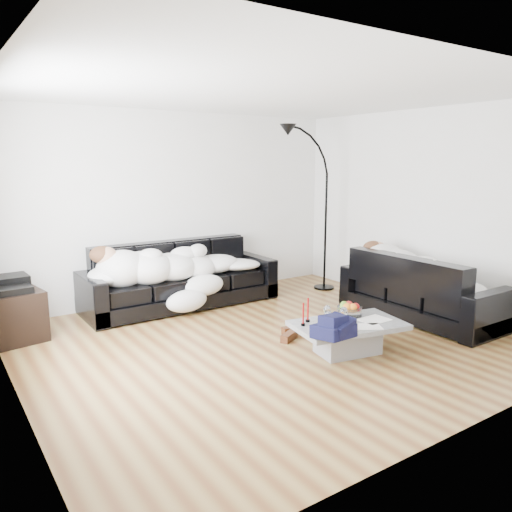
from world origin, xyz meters
TOP-DOWN VIEW (x-y plane):
  - ground at (0.00, 0.00)m, footprint 5.00×5.00m
  - wall_back at (0.00, 2.25)m, footprint 5.00×0.02m
  - wall_left at (-2.50, 0.00)m, footprint 0.02×4.50m
  - wall_right at (2.50, 0.00)m, footprint 0.02×4.50m
  - ceiling at (0.00, 0.00)m, footprint 5.00×5.00m
  - sofa_back at (-0.20, 1.80)m, footprint 2.59×0.90m
  - sofa_right at (2.04, -0.34)m, footprint 0.86×2.00m
  - sleeper_back at (-0.20, 1.75)m, footprint 2.19×0.76m
  - sleeper_right at (2.04, -0.34)m, footprint 0.72×1.72m
  - teal_cushion at (1.98, 0.28)m, footprint 0.42×0.38m
  - coffee_table at (0.45, -0.70)m, footprint 1.21×0.84m
  - fruit_bowl at (0.62, -0.54)m, footprint 0.28×0.28m
  - wine_glass_a at (0.26, -0.59)m, footprint 0.10×0.10m
  - wine_glass_b at (0.19, -0.70)m, footprint 0.08×0.08m
  - wine_glass_c at (0.36, -0.72)m, footprint 0.08×0.08m
  - candle_left at (0.02, -0.51)m, footprint 0.05×0.05m
  - candle_right at (0.13, -0.44)m, footprint 0.06×0.06m
  - newspaper_a at (0.73, -0.78)m, footprint 0.31×0.24m
  - newspaper_b at (0.52, -0.89)m, footprint 0.33×0.30m
  - navy_jacket at (0.04, -0.95)m, footprint 0.39×0.33m
  - shoes at (0.26, -0.01)m, footprint 0.48×0.40m
  - av_cabinet at (-2.31, 1.72)m, footprint 0.67×0.88m
  - stereo at (-2.31, 1.72)m, footprint 0.46×0.36m
  - floor_lamp at (2.02, 1.42)m, footprint 0.84×0.56m

SIDE VIEW (x-z plane):
  - ground at x=0.00m, z-range 0.00..0.00m
  - shoes at x=0.26m, z-range 0.00..0.10m
  - coffee_table at x=0.45m, z-range 0.00..0.32m
  - av_cabinet at x=-2.31m, z-range 0.00..0.55m
  - newspaper_a at x=0.73m, z-range 0.33..0.33m
  - newspaper_b at x=0.52m, z-range 0.33..0.33m
  - fruit_bowl at x=0.62m, z-range 0.32..0.48m
  - wine_glass_b at x=0.19m, z-range 0.32..0.48m
  - sofa_right at x=2.04m, z-range 0.00..0.81m
  - wine_glass_c at x=0.36m, z-range 0.32..0.51m
  - wine_glass_a at x=0.26m, z-range 0.32..0.51m
  - sofa_back at x=-0.20m, z-range 0.00..0.85m
  - candle_left at x=0.02m, z-range 0.32..0.55m
  - candle_right at x=0.13m, z-range 0.32..0.57m
  - navy_jacket at x=0.04m, z-range 0.40..0.59m
  - stereo at x=-2.31m, z-range 0.55..0.68m
  - sleeper_right at x=2.04m, z-range 0.42..0.84m
  - sleeper_back at x=-0.20m, z-range 0.42..0.86m
  - teal_cushion at x=1.98m, z-range 0.62..0.82m
  - floor_lamp at x=2.02m, z-range 0.00..2.14m
  - wall_back at x=0.00m, z-range 0.00..2.60m
  - wall_left at x=-2.50m, z-range 0.00..2.60m
  - wall_right at x=2.50m, z-range 0.00..2.60m
  - ceiling at x=0.00m, z-range 2.60..2.60m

